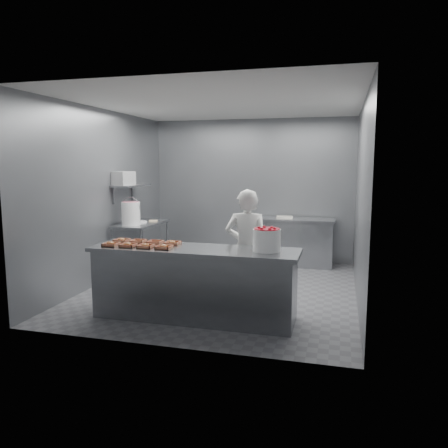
% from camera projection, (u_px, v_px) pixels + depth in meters
% --- Properties ---
extents(floor, '(4.50, 4.50, 0.00)m').
position_uv_depth(floor, '(223.00, 289.00, 6.80)').
color(floor, '#4C4C51').
rests_on(floor, ground).
extents(ceiling, '(4.50, 4.50, 0.00)m').
position_uv_depth(ceiling, '(223.00, 104.00, 6.41)').
color(ceiling, white).
rests_on(ceiling, wall_back).
extents(wall_back, '(4.00, 0.04, 2.80)m').
position_uv_depth(wall_back, '(252.00, 190.00, 8.76)').
color(wall_back, slate).
rests_on(wall_back, ground).
extents(wall_left, '(0.04, 4.50, 2.80)m').
position_uv_depth(wall_left, '(104.00, 196.00, 7.12)').
color(wall_left, slate).
rests_on(wall_left, ground).
extents(wall_right, '(0.04, 4.50, 2.80)m').
position_uv_depth(wall_right, '(361.00, 202.00, 6.09)').
color(wall_right, slate).
rests_on(wall_right, ground).
extents(service_counter, '(2.60, 0.70, 0.90)m').
position_uv_depth(service_counter, '(194.00, 283.00, 5.44)').
color(service_counter, slate).
rests_on(service_counter, ground).
extents(prep_table, '(0.60, 1.20, 0.90)m').
position_uv_depth(prep_table, '(142.00, 240.00, 7.71)').
color(prep_table, slate).
rests_on(prep_table, ground).
extents(back_counter, '(1.50, 0.60, 0.90)m').
position_uv_depth(back_counter, '(294.00, 242.00, 8.32)').
color(back_counter, slate).
rests_on(back_counter, ground).
extents(wall_shelf, '(0.35, 0.90, 0.03)m').
position_uv_depth(wall_shelf, '(131.00, 185.00, 7.62)').
color(wall_shelf, slate).
rests_on(wall_shelf, wall_left).
extents(tray_0, '(0.19, 0.18, 0.06)m').
position_uv_depth(tray_0, '(111.00, 244.00, 5.52)').
color(tray_0, tan).
rests_on(tray_0, service_counter).
extents(tray_1, '(0.19, 0.18, 0.06)m').
position_uv_depth(tray_1, '(128.00, 245.00, 5.46)').
color(tray_1, tan).
rests_on(tray_1, service_counter).
extents(tray_2, '(0.19, 0.18, 0.06)m').
position_uv_depth(tray_2, '(146.00, 246.00, 5.39)').
color(tray_2, tan).
rests_on(tray_2, service_counter).
extents(tray_3, '(0.19, 0.18, 0.06)m').
position_uv_depth(tray_3, '(164.00, 247.00, 5.33)').
color(tray_3, tan).
rests_on(tray_3, service_counter).
extents(tray_4, '(0.19, 0.18, 0.06)m').
position_uv_depth(tray_4, '(122.00, 240.00, 5.78)').
color(tray_4, tan).
rests_on(tray_4, service_counter).
extents(tray_5, '(0.19, 0.18, 0.04)m').
position_uv_depth(tray_5, '(138.00, 241.00, 5.72)').
color(tray_5, tan).
rests_on(tray_5, service_counter).
extents(tray_6, '(0.19, 0.18, 0.04)m').
position_uv_depth(tray_6, '(155.00, 242.00, 5.66)').
color(tray_6, tan).
rests_on(tray_6, service_counter).
extents(tray_7, '(0.19, 0.18, 0.06)m').
position_uv_depth(tray_7, '(172.00, 243.00, 5.60)').
color(tray_7, tan).
rests_on(tray_7, service_counter).
extents(worker, '(0.63, 0.45, 1.60)m').
position_uv_depth(worker, '(247.00, 248.00, 5.89)').
color(worker, white).
rests_on(worker, ground).
extents(strawberry_tub, '(0.33, 0.33, 0.27)m').
position_uv_depth(strawberry_tub, '(267.00, 239.00, 5.17)').
color(strawberry_tub, white).
rests_on(strawberry_tub, service_counter).
extents(glaze_bucket, '(0.33, 0.31, 0.48)m').
position_uv_depth(glaze_bucket, '(131.00, 213.00, 7.33)').
color(glaze_bucket, white).
rests_on(glaze_bucket, prep_table).
extents(bucket_lid, '(0.37, 0.37, 0.02)m').
position_uv_depth(bucket_lid, '(138.00, 222.00, 7.66)').
color(bucket_lid, white).
rests_on(bucket_lid, prep_table).
extents(rag, '(0.17, 0.15, 0.02)m').
position_uv_depth(rag, '(153.00, 221.00, 7.83)').
color(rag, '#CCB28C').
rests_on(rag, prep_table).
extents(appliance, '(0.35, 0.37, 0.23)m').
position_uv_depth(appliance, '(124.00, 178.00, 7.35)').
color(appliance, gray).
rests_on(appliance, wall_shelf).
extents(paper_stack, '(0.32, 0.25, 0.04)m').
position_uv_depth(paper_stack, '(285.00, 217.00, 8.31)').
color(paper_stack, silver).
rests_on(paper_stack, back_counter).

